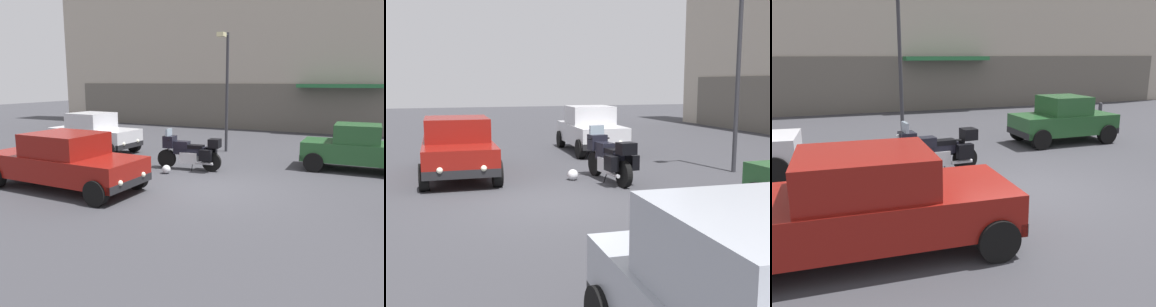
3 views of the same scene
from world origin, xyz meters
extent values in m
plane|color=#38383D|center=(0.00, 0.00, 0.00)|extent=(80.00, 80.00, 0.00)
cube|color=#A89E8E|center=(0.00, 14.56, 5.37)|extent=(35.12, 2.40, 10.75)
cube|color=#5C564E|center=(0.00, 13.34, 1.40)|extent=(31.61, 0.12, 2.80)
cube|color=#236638|center=(2.10, 12.91, 2.70)|extent=(4.40, 1.10, 0.20)
cylinder|color=black|center=(-2.37, 1.78, 0.32)|extent=(0.65, 0.19, 0.64)
cylinder|color=black|center=(-0.75, 1.91, 0.32)|extent=(0.65, 0.19, 0.64)
cylinder|color=#B7B7BC|center=(-2.35, 1.78, 0.75)|extent=(0.33, 0.10, 0.68)
cube|color=#B7B7BC|center=(-1.52, 1.85, 0.42)|extent=(0.63, 0.45, 0.36)
cube|color=black|center=(-1.52, 1.85, 0.66)|extent=(1.12, 0.37, 0.28)
cube|color=black|center=(-1.82, 1.83, 0.84)|extent=(0.55, 0.38, 0.24)
cube|color=black|center=(-1.32, 1.87, 0.80)|extent=(0.58, 0.34, 0.12)
cube|color=black|center=(-2.25, 1.79, 0.92)|extent=(0.39, 0.47, 0.40)
cube|color=#8C9EAD|center=(-2.29, 1.79, 1.22)|extent=(0.11, 0.41, 0.28)
sphere|color=#EAEACC|center=(-2.43, 1.78, 0.92)|extent=(0.14, 0.14, 0.14)
cylinder|color=black|center=(-2.17, 1.80, 1.02)|extent=(0.09, 0.62, 0.04)
cylinder|color=#B7B7BC|center=(-0.91, 1.70, 0.30)|extent=(0.56, 0.13, 0.09)
cube|color=black|center=(-0.85, 1.62, 0.58)|extent=(0.41, 0.23, 0.36)
cube|color=black|center=(-0.89, 2.18, 0.58)|extent=(0.41, 0.23, 0.36)
cube|color=black|center=(-0.65, 1.92, 0.95)|extent=(0.39, 0.43, 0.28)
cylinder|color=black|center=(-1.36, 1.68, 0.15)|extent=(0.03, 0.13, 0.29)
sphere|color=silver|center=(-1.96, 1.02, 0.14)|extent=(0.28, 0.28, 0.28)
cube|color=black|center=(-4.78, 3.07, 0.42)|extent=(0.21, 1.64, 0.20)
cylinder|color=black|center=(-5.13, 3.87, 0.32)|extent=(0.65, 0.26, 0.64)
cylinder|color=black|center=(-5.22, 2.31, 0.32)|extent=(0.65, 0.26, 0.64)
sphere|color=silver|center=(-4.70, 3.52, 0.54)|extent=(0.14, 0.14, 0.14)
sphere|color=silver|center=(-4.75, 2.61, 0.54)|extent=(0.14, 0.14, 0.14)
cube|color=maroon|center=(-3.61, -1.72, 0.64)|extent=(4.55, 1.89, 0.64)
cube|color=maroon|center=(-3.56, -1.72, 1.26)|extent=(1.94, 1.67, 0.60)
cube|color=#8C9EAD|center=(-2.66, -1.75, 1.26)|extent=(0.10, 1.50, 0.51)
cube|color=#8C9EAD|center=(-4.46, -1.70, 1.26)|extent=(0.10, 1.50, 0.48)
cube|color=black|center=(-1.41, -1.78, 0.42)|extent=(0.17, 1.76, 0.20)
cylinder|color=black|center=(-1.79, -0.93, 0.32)|extent=(0.65, 0.24, 0.64)
cylinder|color=black|center=(-1.84, -2.61, 0.32)|extent=(0.65, 0.24, 0.64)
sphere|color=silver|center=(-1.35, -1.30, 0.54)|extent=(0.14, 0.14, 0.14)
sphere|color=silver|center=(-1.38, -2.27, 0.54)|extent=(0.14, 0.14, 0.14)
cube|color=#235128|center=(3.52, 4.08, 0.64)|extent=(3.42, 1.60, 0.64)
cube|color=#235128|center=(3.52, 4.08, 1.26)|extent=(1.42, 1.45, 0.60)
cube|color=#8C9EAD|center=(4.17, 4.09, 1.26)|extent=(0.08, 1.33, 0.51)
cube|color=#8C9EAD|center=(2.87, 4.08, 1.26)|extent=(0.08, 1.33, 0.48)
cube|color=black|center=(5.17, 4.10, 0.42)|extent=(0.14, 1.56, 0.20)
cube|color=black|center=(1.87, 4.06, 0.42)|extent=(0.14, 1.56, 0.20)
cylinder|color=black|center=(4.76, 4.84, 0.32)|extent=(0.64, 0.23, 0.64)
cylinder|color=black|center=(4.78, 3.36, 0.32)|extent=(0.64, 0.23, 0.64)
cylinder|color=black|center=(2.26, 4.81, 0.32)|extent=(0.64, 0.23, 0.64)
cylinder|color=black|center=(2.28, 3.33, 0.32)|extent=(0.64, 0.23, 0.64)
sphere|color=silver|center=(5.22, 4.53, 0.54)|extent=(0.14, 0.14, 0.14)
sphere|color=silver|center=(5.23, 3.68, 0.54)|extent=(0.14, 0.14, 0.14)
cylinder|color=#2D2D33|center=(-1.64, 5.64, 2.44)|extent=(0.12, 0.12, 4.88)
cylinder|color=#333338|center=(7.55, 7.34, 0.38)|extent=(0.16, 0.16, 0.75)
sphere|color=#333338|center=(7.55, 7.34, 0.75)|extent=(0.16, 0.16, 0.16)
camera|label=1|loc=(4.02, -9.55, 2.93)|focal=35.99mm
camera|label=2|loc=(9.51, -2.60, 2.47)|focal=44.78mm
camera|label=3|loc=(-4.04, -7.43, 2.91)|focal=37.49mm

